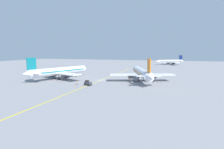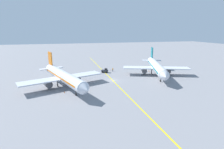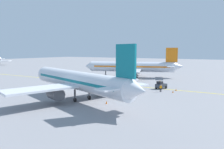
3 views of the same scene
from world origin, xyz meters
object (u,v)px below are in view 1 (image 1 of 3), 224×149
at_px(baggage_tug_dark, 88,83).
at_px(traffic_cone_mid_apron, 74,86).
at_px(airplane_distant_taxiing, 170,62).
at_px(traffic_cone_far_edge, 50,81).
at_px(ground_crew_worker, 77,83).
at_px(airplane_at_gate, 59,71).
at_px(airplane_adjacent_stand, 142,73).
at_px(traffic_cone_by_wingtip, 81,86).
at_px(traffic_cone_near_nose, 143,79).

xyz_separation_m(baggage_tug_dark, traffic_cone_mid_apron, (-3.59, -4.05, -0.63)).
height_order(airplane_distant_taxiing, traffic_cone_mid_apron, airplane_distant_taxiing).
bearing_deg(traffic_cone_far_edge, airplane_distant_taxiing, 67.99).
height_order(airplane_distant_taxiing, ground_crew_worker, airplane_distant_taxiing).
distance_m(baggage_tug_dark, traffic_cone_mid_apron, 5.45).
xyz_separation_m(airplane_at_gate, traffic_cone_mid_apron, (16.61, -14.21, -3.43)).
xyz_separation_m(airplane_adjacent_stand, traffic_cone_by_wingtip, (-19.03, -20.65, -3.43)).
height_order(airplane_at_gate, traffic_cone_near_nose, airplane_at_gate).
height_order(airplane_at_gate, airplane_adjacent_stand, same).
bearing_deg(traffic_cone_far_edge, airplane_at_gate, 88.73).
xyz_separation_m(airplane_at_gate, traffic_cone_near_nose, (38.29, 12.59, -3.43)).
height_order(airplane_adjacent_stand, traffic_cone_far_edge, airplane_adjacent_stand).
relative_size(airplane_at_gate, traffic_cone_far_edge, 62.79).
height_order(traffic_cone_by_wingtip, traffic_cone_far_edge, same).
height_order(baggage_tug_dark, traffic_cone_near_nose, baggage_tug_dark).
relative_size(traffic_cone_near_nose, traffic_cone_mid_apron, 1.00).
distance_m(traffic_cone_near_nose, traffic_cone_far_edge, 43.03).
height_order(ground_crew_worker, traffic_cone_near_nose, ground_crew_worker).
bearing_deg(baggage_tug_dark, ground_crew_worker, -162.31).
height_order(airplane_distant_taxiing, traffic_cone_near_nose, airplane_distant_taxiing).
bearing_deg(ground_crew_worker, traffic_cone_by_wingtip, -39.89).
bearing_deg(airplane_distant_taxiing, airplane_at_gate, -113.11).
xyz_separation_m(airplane_adjacent_stand, baggage_tug_dark, (-18.23, -16.64, -2.81)).
xyz_separation_m(airplane_distant_taxiing, traffic_cone_mid_apron, (-32.60, -129.56, -3.06)).
height_order(airplane_adjacent_stand, traffic_cone_by_wingtip, airplane_adjacent_stand).
height_order(ground_crew_worker, traffic_cone_far_edge, ground_crew_worker).
distance_m(airplane_adjacent_stand, airplane_distant_taxiing, 109.41).
distance_m(airplane_adjacent_stand, ground_crew_worker, 28.74).
relative_size(airplane_distant_taxiing, traffic_cone_near_nose, 50.87).
bearing_deg(traffic_cone_mid_apron, traffic_cone_far_edge, 156.02).
xyz_separation_m(airplane_adjacent_stand, traffic_cone_mid_apron, (-21.82, -20.68, -3.43)).
bearing_deg(traffic_cone_far_edge, baggage_tug_dark, -9.51).
height_order(airplane_at_gate, traffic_cone_by_wingtip, airplane_at_gate).
height_order(airplane_adjacent_stand, traffic_cone_mid_apron, airplane_adjacent_stand).
xyz_separation_m(ground_crew_worker, traffic_cone_mid_apron, (0.47, -2.75, -0.63)).
xyz_separation_m(traffic_cone_mid_apron, traffic_cone_far_edge, (-16.76, 7.46, 0.00)).
distance_m(airplane_at_gate, traffic_cone_mid_apron, 22.13).
distance_m(baggage_tug_dark, traffic_cone_by_wingtip, 4.14).
xyz_separation_m(airplane_at_gate, traffic_cone_by_wingtip, (19.40, -14.18, -3.43)).
bearing_deg(airplane_adjacent_stand, baggage_tug_dark, -137.62).
bearing_deg(airplane_adjacent_stand, traffic_cone_mid_apron, -136.54).
xyz_separation_m(traffic_cone_near_nose, traffic_cone_mid_apron, (-21.68, -26.80, 0.00)).
distance_m(airplane_at_gate, traffic_cone_near_nose, 40.45).
bearing_deg(airplane_at_gate, traffic_cone_far_edge, -91.27).
bearing_deg(airplane_at_gate, traffic_cone_by_wingtip, -36.16).
xyz_separation_m(baggage_tug_dark, traffic_cone_far_edge, (-20.35, 3.41, -0.63)).
bearing_deg(traffic_cone_far_edge, ground_crew_worker, -16.10).
distance_m(ground_crew_worker, traffic_cone_mid_apron, 2.86).
distance_m(airplane_distant_taxiing, traffic_cone_by_wingtip, 132.95).
bearing_deg(traffic_cone_mid_apron, airplane_at_gate, 139.45).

